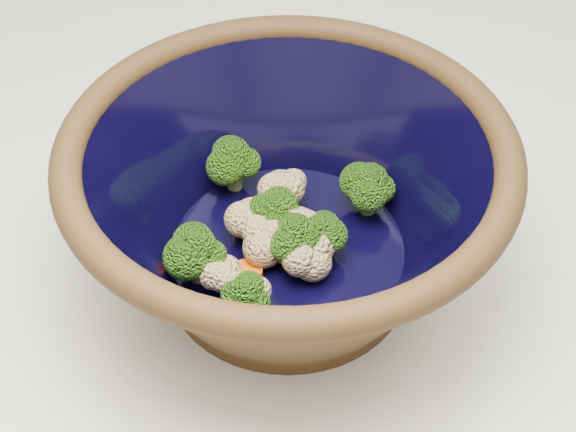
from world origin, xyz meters
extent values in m
cylinder|color=black|center=(-0.10, -0.03, 0.91)|extent=(0.20, 0.20, 0.01)
torus|color=black|center=(-0.10, -0.03, 1.04)|extent=(0.34, 0.34, 0.02)
cylinder|color=black|center=(-0.10, -0.03, 0.93)|extent=(0.19, 0.19, 0.00)
cylinder|color=#608442|center=(-0.04, 0.03, 0.94)|extent=(0.01, 0.01, 0.02)
ellipsoid|color=#357015|center=(-0.04, 0.03, 0.97)|extent=(0.04, 0.04, 0.04)
cylinder|color=#608442|center=(-0.11, -0.11, 0.94)|extent=(0.01, 0.01, 0.02)
ellipsoid|color=#357015|center=(-0.11, -0.11, 0.96)|extent=(0.04, 0.04, 0.03)
cylinder|color=#608442|center=(-0.15, -0.08, 0.94)|extent=(0.01, 0.01, 0.02)
ellipsoid|color=#357015|center=(-0.15, -0.08, 0.97)|extent=(0.04, 0.04, 0.04)
cylinder|color=#608442|center=(-0.16, 0.03, 0.94)|extent=(0.01, 0.01, 0.02)
ellipsoid|color=#357015|center=(-0.16, 0.03, 0.97)|extent=(0.04, 0.04, 0.04)
cylinder|color=#608442|center=(-0.09, -0.03, 0.94)|extent=(0.01, 0.01, 0.02)
ellipsoid|color=#357015|center=(-0.09, -0.03, 0.96)|extent=(0.03, 0.03, 0.03)
cylinder|color=#608442|center=(-0.07, -0.03, 0.94)|extent=(0.01, 0.01, 0.02)
ellipsoid|color=#357015|center=(-0.07, -0.03, 0.96)|extent=(0.04, 0.04, 0.03)
cylinder|color=#608442|center=(-0.11, -0.02, 0.94)|extent=(0.01, 0.01, 0.02)
ellipsoid|color=#357015|center=(-0.11, -0.02, 0.97)|extent=(0.04, 0.04, 0.03)
cylinder|color=#608442|center=(-0.09, -0.04, 0.94)|extent=(0.01, 0.01, 0.02)
ellipsoid|color=#357015|center=(-0.09, -0.04, 0.97)|extent=(0.04, 0.04, 0.04)
sphere|color=beige|center=(-0.13, -0.08, 0.95)|extent=(0.03, 0.03, 0.03)
sphere|color=beige|center=(-0.08, -0.02, 0.95)|extent=(0.03, 0.03, 0.03)
sphere|color=beige|center=(-0.09, -0.04, 0.95)|extent=(0.03, 0.03, 0.03)
sphere|color=beige|center=(-0.13, -0.02, 0.95)|extent=(0.03, 0.03, 0.03)
sphere|color=beige|center=(-0.08, -0.04, 0.95)|extent=(0.03, 0.03, 0.03)
sphere|color=beige|center=(-0.11, -0.05, 0.95)|extent=(0.03, 0.03, 0.03)
sphere|color=beige|center=(-0.07, -0.02, 0.95)|extent=(0.03, 0.03, 0.03)
sphere|color=beige|center=(-0.07, -0.05, 0.95)|extent=(0.03, 0.03, 0.03)
sphere|color=beige|center=(-0.12, 0.02, 0.95)|extent=(0.03, 0.03, 0.03)
sphere|color=beige|center=(-0.11, -0.10, 0.95)|extent=(0.03, 0.03, 0.03)
cylinder|color=#F5610A|center=(-0.12, -0.07, 0.94)|extent=(0.02, 0.02, 0.01)
cylinder|color=#F5610A|center=(-0.08, -0.02, 0.94)|extent=(0.03, 0.03, 0.01)
cylinder|color=#F5610A|center=(-0.12, -0.08, 0.94)|extent=(0.03, 0.03, 0.01)
cylinder|color=#F5610A|center=(-0.13, -0.01, 0.94)|extent=(0.03, 0.03, 0.01)
cylinder|color=#F5610A|center=(-0.09, -0.01, 0.94)|extent=(0.02, 0.02, 0.01)
cylinder|color=#F5610A|center=(-0.11, -0.03, 0.94)|extent=(0.03, 0.03, 0.01)
cylinder|color=#F5610A|center=(-0.09, -0.04, 0.94)|extent=(0.03, 0.03, 0.01)
cylinder|color=#F5610A|center=(-0.16, -0.06, 0.94)|extent=(0.03, 0.03, 0.01)
camera|label=1|loc=(0.02, -0.45, 1.41)|focal=50.00mm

